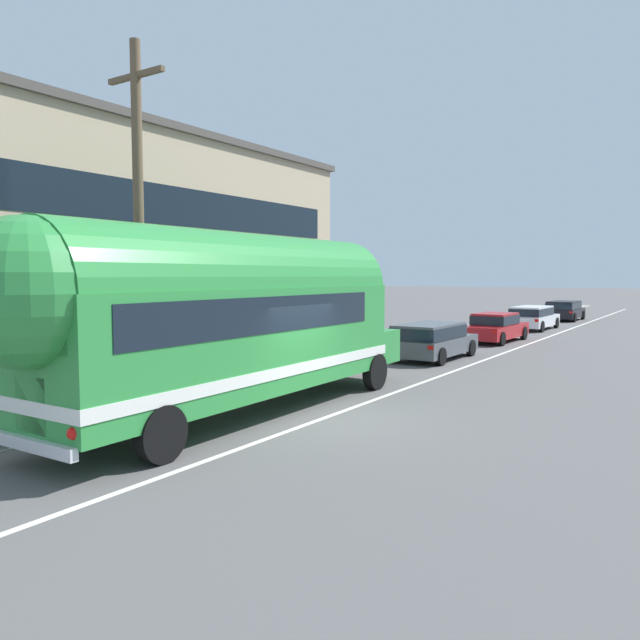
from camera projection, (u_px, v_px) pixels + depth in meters
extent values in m
plane|color=#565454|center=(322.00, 419.00, 13.36)|extent=(300.00, 300.00, 0.00)
cube|color=silver|center=(492.00, 357.00, 23.35)|extent=(0.14, 80.00, 0.01)
cube|color=silver|center=(408.00, 351.00, 25.29)|extent=(0.12, 80.00, 0.01)
cube|color=gray|center=(365.00, 353.00, 24.16)|extent=(1.95, 90.00, 0.15)
cube|color=tan|center=(109.00, 257.00, 21.52)|extent=(8.16, 16.58, 7.60)
cube|color=#4C4742|center=(106.00, 145.00, 21.23)|extent=(8.46, 16.88, 0.24)
cube|color=black|center=(191.00, 318.00, 19.44)|extent=(0.08, 14.58, 1.20)
cube|color=black|center=(189.00, 208.00, 19.18)|extent=(0.08, 14.58, 1.20)
cylinder|color=brown|center=(139.00, 228.00, 14.00)|extent=(0.24, 0.24, 8.50)
cube|color=brown|center=(136.00, 76.00, 13.74)|extent=(1.80, 0.12, 0.12)
cube|color=#2D8C3D|center=(236.00, 339.00, 13.49)|extent=(2.65, 9.86, 2.30)
cylinder|color=#2D8C3D|center=(235.00, 287.00, 13.41)|extent=(2.60, 9.76, 2.45)
sphere|color=#2D8C3D|center=(29.00, 293.00, 9.32)|extent=(2.40, 2.40, 2.40)
cube|color=#2D8C3D|center=(357.00, 345.00, 18.22)|extent=(2.28, 1.33, 0.95)
cube|color=silver|center=(236.00, 368.00, 13.54)|extent=(2.69, 9.90, 0.24)
cube|color=black|center=(226.00, 313.00, 13.20)|extent=(2.65, 8.06, 0.76)
cube|color=black|center=(29.00, 325.00, 9.35)|extent=(2.00, 0.11, 0.84)
cube|color=silver|center=(32.00, 405.00, 9.43)|extent=(0.80, 0.07, 0.90)
cube|color=silver|center=(27.00, 444.00, 9.40)|extent=(2.34, 0.18, 0.20)
sphere|color=red|center=(74.00, 433.00, 8.88)|extent=(0.20, 0.20, 0.20)
cube|color=black|center=(347.00, 302.00, 17.62)|extent=(2.14, 0.13, 0.96)
cube|color=silver|center=(367.00, 347.00, 18.81)|extent=(0.90, 0.11, 0.56)
cylinder|color=black|center=(305.00, 365.00, 18.01)|extent=(0.28, 1.00, 1.00)
cylinder|color=black|center=(375.00, 372.00, 16.75)|extent=(0.28, 1.00, 1.00)
cylinder|color=black|center=(74.00, 417.00, 11.43)|extent=(0.28, 1.00, 1.00)
cylinder|color=black|center=(161.00, 434.00, 10.17)|extent=(0.28, 1.00, 1.00)
cube|color=#474C51|center=(434.00, 345.00, 22.95)|extent=(1.92, 4.45, 0.60)
cube|color=#474C51|center=(429.00, 331.00, 22.51)|extent=(1.71, 3.20, 0.55)
cube|color=black|center=(429.00, 332.00, 22.51)|extent=(1.77, 3.24, 0.43)
cube|color=red|center=(387.00, 345.00, 21.55)|extent=(0.20, 0.04, 0.14)
cube|color=red|center=(431.00, 348.00, 20.63)|extent=(0.20, 0.04, 0.14)
cylinder|color=black|center=(428.00, 345.00, 24.72)|extent=(0.20, 0.64, 0.64)
cylinder|color=black|center=(471.00, 348.00, 23.72)|extent=(0.20, 0.64, 0.64)
cylinder|color=black|center=(394.00, 353.00, 22.21)|extent=(0.20, 0.64, 0.64)
cylinder|color=black|center=(441.00, 357.00, 21.20)|extent=(0.20, 0.64, 0.64)
cube|color=#A5191E|center=(496.00, 331.00, 28.89)|extent=(1.91, 4.74, 0.60)
cube|color=#A5191E|center=(495.00, 319.00, 28.75)|extent=(1.64, 2.38, 0.55)
cube|color=black|center=(495.00, 320.00, 28.75)|extent=(1.70, 2.43, 0.43)
cube|color=red|center=(462.00, 330.00, 27.40)|extent=(0.20, 0.05, 0.14)
cube|color=red|center=(495.00, 332.00, 26.52)|extent=(0.20, 0.05, 0.14)
cylinder|color=black|center=(490.00, 331.00, 30.73)|extent=(0.22, 0.65, 0.64)
cylinder|color=black|center=(524.00, 333.00, 29.76)|extent=(0.22, 0.65, 0.64)
cylinder|color=black|center=(466.00, 337.00, 28.05)|extent=(0.22, 0.65, 0.64)
cylinder|color=black|center=(502.00, 339.00, 27.08)|extent=(0.22, 0.65, 0.64)
cube|color=white|center=(534.00, 321.00, 35.41)|extent=(1.93, 4.75, 0.60)
cube|color=white|center=(532.00, 311.00, 34.97)|extent=(1.70, 3.30, 0.55)
cube|color=black|center=(532.00, 312.00, 34.98)|extent=(1.76, 3.34, 0.43)
cube|color=red|center=(508.00, 319.00, 33.90)|extent=(0.20, 0.04, 0.14)
cube|color=red|center=(537.00, 321.00, 33.00)|extent=(0.20, 0.04, 0.14)
cylinder|color=black|center=(527.00, 321.00, 37.27)|extent=(0.21, 0.64, 0.64)
cylinder|color=black|center=(556.00, 323.00, 36.28)|extent=(0.21, 0.64, 0.64)
cylinder|color=black|center=(510.00, 325.00, 34.56)|extent=(0.21, 0.64, 0.64)
cylinder|color=black|center=(541.00, 327.00, 33.57)|extent=(0.21, 0.64, 0.64)
cube|color=black|center=(565.00, 313.00, 42.54)|extent=(1.93, 4.47, 0.60)
cube|color=black|center=(564.00, 305.00, 42.11)|extent=(1.72, 3.22, 0.55)
cube|color=black|center=(564.00, 305.00, 42.11)|extent=(1.78, 3.26, 0.43)
cube|color=red|center=(545.00, 312.00, 41.13)|extent=(0.20, 0.04, 0.14)
cube|color=red|center=(571.00, 312.00, 40.21)|extent=(0.20, 0.04, 0.14)
cylinder|color=black|center=(556.00, 314.00, 44.33)|extent=(0.20, 0.64, 0.64)
cylinder|color=black|center=(583.00, 315.00, 43.32)|extent=(0.20, 0.64, 0.64)
cylinder|color=black|center=(546.00, 316.00, 41.79)|extent=(0.20, 0.64, 0.64)
cylinder|color=black|center=(574.00, 318.00, 40.79)|extent=(0.20, 0.64, 0.64)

